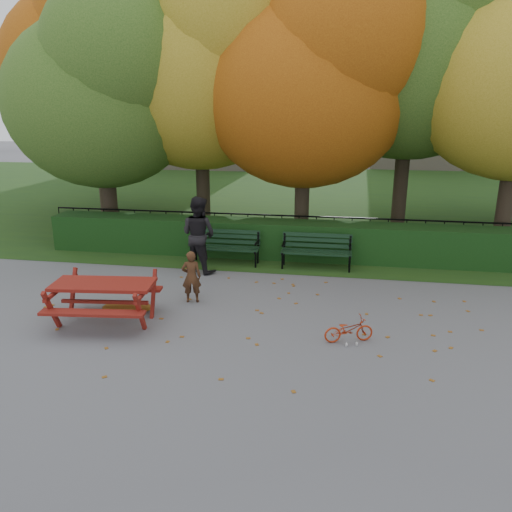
% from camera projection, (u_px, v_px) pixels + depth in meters
% --- Properties ---
extents(ground, '(90.00, 90.00, 0.00)m').
position_uv_depth(ground, '(249.00, 323.00, 9.68)').
color(ground, slate).
rests_on(ground, ground).
extents(grass_strip, '(90.00, 90.00, 0.00)m').
position_uv_depth(grass_strip, '(304.00, 197.00, 22.88)').
color(grass_strip, '#1E3C16').
rests_on(grass_strip, ground).
extents(building_left, '(10.00, 7.00, 15.00)m').
position_uv_depth(building_left, '(187.00, 51.00, 33.46)').
color(building_left, tan).
rests_on(building_left, ground).
extents(building_right, '(9.00, 6.00, 12.00)m').
position_uv_depth(building_right, '(443.00, 74.00, 33.07)').
color(building_right, tan).
rests_on(building_right, ground).
extents(hedge, '(13.00, 0.90, 1.00)m').
position_uv_depth(hedge, '(278.00, 239.00, 13.78)').
color(hedge, black).
rests_on(hedge, ground).
extents(iron_fence, '(14.00, 0.04, 1.02)m').
position_uv_depth(iron_fence, '(282.00, 231.00, 14.52)').
color(iron_fence, black).
rests_on(iron_fence, ground).
extents(tree_a, '(5.88, 5.60, 7.48)m').
position_uv_depth(tree_a, '(107.00, 88.00, 14.45)').
color(tree_a, '#31211C').
rests_on(tree_a, ground).
extents(tree_b, '(6.72, 6.40, 8.79)m').
position_uv_depth(tree_b, '(208.00, 58.00, 14.86)').
color(tree_b, '#31211C').
rests_on(tree_b, ground).
extents(tree_c, '(6.30, 6.00, 8.00)m').
position_uv_depth(tree_c, '(317.00, 76.00, 13.76)').
color(tree_c, '#31211C').
rests_on(tree_c, ground).
extents(tree_d, '(7.14, 6.80, 9.58)m').
position_uv_depth(tree_d, '(428.00, 34.00, 14.14)').
color(tree_d, '#31211C').
rests_on(tree_d, ground).
extents(tree_f, '(6.93, 6.60, 9.19)m').
position_uv_depth(tree_f, '(99.00, 57.00, 17.88)').
color(tree_f, '#31211C').
rests_on(tree_f, ground).
extents(bench_left, '(1.80, 0.57, 0.88)m').
position_uv_depth(bench_left, '(226.00, 244.00, 13.23)').
color(bench_left, black).
rests_on(bench_left, ground).
extents(bench_right, '(1.80, 0.57, 0.88)m').
position_uv_depth(bench_right, '(317.00, 248.00, 12.84)').
color(bench_right, black).
rests_on(bench_right, ground).
extents(picnic_table, '(2.06, 1.74, 0.93)m').
position_uv_depth(picnic_table, '(104.00, 292.00, 9.54)').
color(picnic_table, maroon).
rests_on(picnic_table, ground).
extents(leaf_pile, '(1.07, 0.75, 0.07)m').
position_uv_depth(leaf_pile, '(127.00, 307.00, 10.34)').
color(leaf_pile, brown).
rests_on(leaf_pile, ground).
extents(leaf_scatter, '(9.00, 5.70, 0.01)m').
position_uv_depth(leaf_scatter, '(252.00, 317.00, 9.96)').
color(leaf_scatter, brown).
rests_on(leaf_scatter, ground).
extents(child, '(0.47, 0.36, 1.13)m').
position_uv_depth(child, '(191.00, 277.00, 10.57)').
color(child, '#452816').
rests_on(child, ground).
extents(adult, '(1.14, 1.02, 1.93)m').
position_uv_depth(adult, '(199.00, 235.00, 12.42)').
color(adult, black).
rests_on(adult, ground).
extents(bicycle, '(0.94, 0.57, 0.47)m').
position_uv_depth(bicycle, '(349.00, 330.00, 8.86)').
color(bicycle, '#AA2D0F').
rests_on(bicycle, ground).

